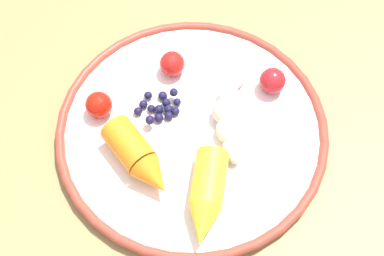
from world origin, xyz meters
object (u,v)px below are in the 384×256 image
dining_table (199,140)px  tomato_far (99,105)px  carrot_orange (139,159)px  blueberry_pile (160,107)px  plate (192,129)px  tomato_near (272,81)px  carrot_yellow (207,197)px  tomato_mid (172,64)px  banana (228,112)px

dining_table → tomato_far: 0.17m
carrot_orange → blueberry_pile: size_ratio=1.71×
plate → tomato_near: size_ratio=10.02×
carrot_orange → carrot_yellow: size_ratio=0.97×
dining_table → tomato_mid: bearing=85.3°
banana → blueberry_pile: 0.09m
blueberry_pile → dining_table: bearing=-32.7°
plate → tomato_far: tomato_far is taller
dining_table → banana: banana is taller
carrot_yellow → tomato_far: carrot_yellow is taller
banana → carrot_orange: bearing=175.5°
carrot_orange → carrot_yellow: carrot_orange is taller
dining_table → carrot_yellow: carrot_yellow is taller
carrot_orange → tomato_near: carrot_orange is taller
tomato_mid → tomato_far: 0.11m
dining_table → carrot_yellow: bearing=-124.4°
banana → tomato_far: tomato_far is taller
plate → tomato_mid: size_ratio=10.25×
tomato_mid → tomato_far: same height
plate → blueberry_pile: 0.05m
carrot_orange → tomato_mid: (0.11, 0.09, -0.00)m
dining_table → tomato_far: tomato_far is taller
plate → banana: bearing=-18.2°
dining_table → carrot_orange: carrot_orange is taller
banana → carrot_orange: size_ratio=1.06×
plate → carrot_orange: carrot_orange is taller
plate → blueberry_pile: blueberry_pile is taller
plate → tomato_far: size_ratio=10.05×
plate → dining_table: bearing=34.2°
tomato_near → tomato_mid: (-0.09, 0.10, -0.00)m
banana → blueberry_pile: (-0.06, 0.06, -0.01)m
carrot_yellow → banana: bearing=39.1°
tomato_far → carrot_yellow: bearing=-80.2°
plate → tomato_far: bearing=131.4°
blueberry_pile → tomato_mid: tomato_mid is taller
banana → tomato_mid: 0.10m
plate → tomato_mid: bearing=69.4°
banana → carrot_orange: (-0.13, 0.01, 0.01)m
banana → carrot_yellow: (-0.09, -0.08, 0.01)m
plate → carrot_orange: (-0.08, -0.00, 0.02)m
carrot_orange → tomato_far: 0.09m
carrot_orange → tomato_mid: 0.15m
carrot_orange → banana: bearing=-4.5°
plate → tomato_mid: tomato_mid is taller
tomato_far → dining_table: bearing=-34.1°
tomato_mid → tomato_far: (-0.11, 0.00, 0.00)m
carrot_yellow → blueberry_pile: carrot_yellow is taller
blueberry_pile → tomato_far: bearing=145.0°
carrot_orange → carrot_yellow: bearing=-68.5°
carrot_orange → plate: bearing=3.4°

